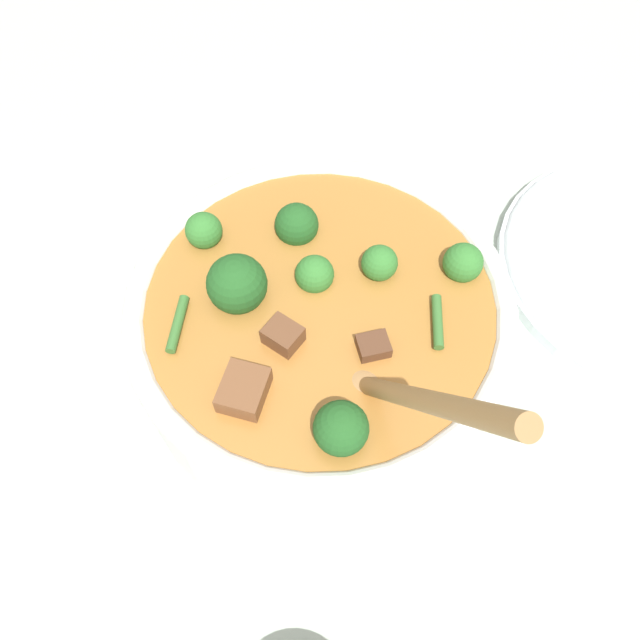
{
  "coord_description": "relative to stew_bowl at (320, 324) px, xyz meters",
  "views": [
    {
      "loc": [
        0.15,
        -0.19,
        0.45
      ],
      "look_at": [
        0.0,
        0.0,
        0.06
      ],
      "focal_mm": 35.0,
      "sensor_mm": 36.0,
      "label": 1
    }
  ],
  "objects": [
    {
      "name": "ground_plane",
      "position": [
        -0.0,
        0.0,
        -0.05
      ],
      "size": [
        4.0,
        4.0,
        0.0
      ],
      "primitive_type": "plane",
      "color": "#ADBCAD"
    },
    {
      "name": "stew_bowl",
      "position": [
        0.0,
        0.0,
        0.0
      ],
      "size": [
        0.3,
        0.28,
        0.24
      ],
      "color": "white",
      "rests_on": "ground_plane"
    }
  ]
}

